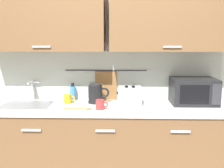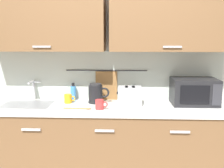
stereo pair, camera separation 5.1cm
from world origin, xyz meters
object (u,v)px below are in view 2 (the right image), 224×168
Objects in this scene: dish_soap_bottle at (73,93)px; mug_near_sink at (68,99)px; wooden_spoon at (81,109)px; mug_by_kettle at (100,105)px; microwave at (194,91)px; electric_kettle at (96,93)px; toaster at (130,96)px.

dish_soap_bottle is 1.63× the size of mug_near_sink.
mug_near_sink is 0.43× the size of wooden_spoon.
mug_by_kettle is at bearing -34.16° from mug_near_sink.
microwave is 1.03m from electric_kettle.
mug_by_kettle is (0.36, -0.24, 0.00)m from mug_near_sink.
dish_soap_bottle is 0.71× the size of wooden_spoon.
dish_soap_bottle is at bearing 164.30° from toaster.
wooden_spoon is (-1.15, -0.26, -0.13)m from microwave.
electric_kettle is at bearing 103.71° from mug_by_kettle.
wooden_spoon is at bearing -179.15° from mug_by_kettle.
mug_by_kettle is at bearing -165.02° from microwave.
electric_kettle is 0.28m from dish_soap_bottle.
toaster is at bearing -15.70° from dish_soap_bottle.
mug_by_kettle is (0.07, -0.27, -0.05)m from electric_kettle.
mug_near_sink is at bearing -179.43° from microwave.
dish_soap_bottle is 0.77× the size of toaster.
toaster is (-0.67, -0.06, -0.04)m from microwave.
wooden_spoon is (0.14, -0.37, -0.08)m from dish_soap_bottle.
mug_near_sink is (-1.32, -0.01, -0.09)m from microwave.
microwave is 0.67m from toaster.
microwave is at bearing 5.21° from toaster.
mug_near_sink is 1.00× the size of mug_by_kettle.
mug_by_kettle is at bearing -76.29° from electric_kettle.
toaster reaches higher than mug_near_sink.
electric_kettle reaches higher than dish_soap_bottle.
microwave reaches higher than mug_near_sink.
microwave is 3.83× the size of mug_by_kettle.
mug_by_kettle is (0.33, -0.37, -0.04)m from dish_soap_bottle.
mug_by_kettle is (-0.96, -0.26, -0.09)m from microwave.
dish_soap_bottle reaches higher than wooden_spoon.
microwave is at bearing 14.98° from mug_by_kettle.
dish_soap_bottle is 0.14m from mug_near_sink.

